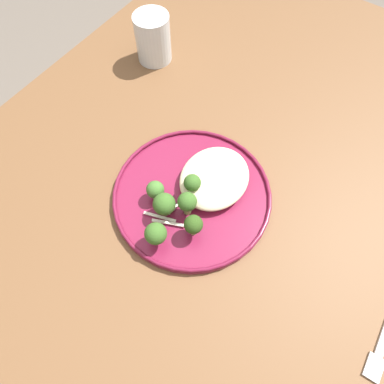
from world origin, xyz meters
name	(u,v)px	position (x,y,z in m)	size (l,w,h in m)	color
ground	(206,282)	(0.00, 0.00, 0.00)	(6.00, 6.00, 0.00)	#665B51
wooden_dining_table	(218,207)	(0.00, 0.00, 0.66)	(1.40, 1.00, 0.74)	brown
dinner_plate	(192,195)	(0.04, -0.03, 0.75)	(0.29, 0.29, 0.02)	maroon
noodle_bed	(215,177)	(0.00, -0.02, 0.77)	(0.14, 0.12, 0.03)	beige
seared_scallop_half_hidden	(220,170)	(-0.02, -0.02, 0.76)	(0.02, 0.02, 0.01)	#E5C689
seared_scallop_right_edge	(217,186)	(0.01, 0.00, 0.76)	(0.02, 0.02, 0.01)	beige
seared_scallop_tilted_round	(212,176)	(0.00, -0.02, 0.76)	(0.03, 0.03, 0.01)	beige
seared_scallop_front_small	(234,175)	(-0.03, 0.01, 0.76)	(0.03, 0.03, 0.01)	#E5C689
seared_scallop_tiny_bay	(193,197)	(0.05, -0.03, 0.76)	(0.03, 0.03, 0.01)	beige
broccoli_floret_rear_charred	(164,204)	(0.10, -0.05, 0.78)	(0.04, 0.04, 0.05)	#7A994C
broccoli_floret_front_edge	(155,190)	(0.08, -0.09, 0.78)	(0.03, 0.03, 0.04)	#89A356
broccoli_floret_near_rim	(156,234)	(0.15, -0.03, 0.78)	(0.04, 0.04, 0.06)	#89A356
broccoli_floret_right_tilted	(192,184)	(0.04, -0.04, 0.78)	(0.03, 0.03, 0.05)	#89A356
broccoli_floret_beside_noodles	(187,203)	(0.08, -0.02, 0.79)	(0.03, 0.03, 0.06)	#7A994C
broccoli_floret_left_leaning	(193,225)	(0.10, 0.01, 0.78)	(0.03, 0.03, 0.05)	#89A356
onion_sliver_pale_crescent	(176,206)	(0.08, -0.04, 0.75)	(0.04, 0.01, 0.00)	silver
onion_sliver_short_strip	(168,223)	(0.12, -0.04, 0.75)	(0.06, 0.01, 0.00)	silver
onion_sliver_curled_piece	(160,217)	(0.11, -0.05, 0.75)	(0.06, 0.01, 0.00)	silver
water_glass	(153,41)	(-0.21, -0.32, 0.79)	(0.08, 0.08, 0.11)	silver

